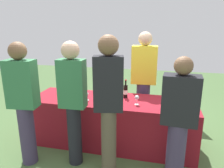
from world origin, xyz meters
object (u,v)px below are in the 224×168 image
at_px(wine_bottle_0, 63,85).
at_px(wine_glass_3, 168,101).
at_px(wine_bottle_3, 126,91).
at_px(guest_3, 179,118).
at_px(wine_glass_2, 137,98).
at_px(menu_board, 180,99).
at_px(wine_glass_0, 87,95).
at_px(guest_2, 109,101).
at_px(wine_bottle_1, 103,89).
at_px(wine_bottle_2, 110,88).
at_px(wine_bottle_4, 178,94).
at_px(server_pouring, 144,79).
at_px(guest_1, 73,99).
at_px(ice_bucket, 67,90).
at_px(guest_0, 23,100).
at_px(wine_glass_1, 113,95).

relative_size(wine_bottle_0, wine_glass_3, 2.34).
height_order(wine_bottle_3, guest_3, guest_3).
xyz_separation_m(wine_glass_2, menu_board, (0.70, 1.20, -0.37)).
bearing_deg(wine_glass_3, wine_bottle_3, 155.80).
xyz_separation_m(wine_bottle_0, wine_bottle_3, (1.10, -0.05, -0.01)).
relative_size(wine_glass_0, wine_glass_2, 0.91).
distance_m(wine_glass_0, guest_2, 0.79).
distance_m(wine_bottle_1, wine_glass_0, 0.33).
relative_size(wine_bottle_2, wine_bottle_4, 1.01).
bearing_deg(guest_3, wine_glass_3, 106.39).
relative_size(server_pouring, guest_1, 1.05).
relative_size(wine_glass_0, server_pouring, 0.07).
distance_m(wine_bottle_2, guest_1, 0.85).
relative_size(wine_glass_2, guest_3, 0.09).
height_order(wine_bottle_4, wine_glass_2, wine_bottle_4).
bearing_deg(ice_bucket, wine_bottle_1, 15.12).
bearing_deg(menu_board, guest_1, -127.93).
relative_size(wine_bottle_2, server_pouring, 0.19).
bearing_deg(wine_bottle_4, wine_glass_2, -154.32).
xyz_separation_m(wine_bottle_4, wine_glass_3, (-0.15, -0.30, -0.01)).
xyz_separation_m(server_pouring, guest_3, (0.52, -1.29, -0.12)).
bearing_deg(guest_0, wine_glass_0, 39.37).
relative_size(wine_glass_1, ice_bucket, 0.68).
bearing_deg(guest_3, wine_bottle_0, 159.63).
relative_size(wine_bottle_0, menu_board, 0.35).
bearing_deg(guest_2, wine_glass_3, 27.41).
xyz_separation_m(wine_bottle_3, guest_0, (-1.19, -0.90, 0.07)).
relative_size(wine_bottle_0, wine_bottle_4, 1.01).
distance_m(wine_glass_2, wine_glass_3, 0.44).
relative_size(wine_bottle_3, wine_glass_1, 2.02).
bearing_deg(guest_1, wine_bottle_0, 121.41).
relative_size(wine_bottle_1, wine_glass_3, 2.18).
relative_size(wine_bottle_3, guest_3, 0.19).
distance_m(guest_3, menu_board, 1.77).
bearing_deg(wine_bottle_3, wine_glass_2, -52.10).
relative_size(wine_glass_0, guest_0, 0.08).
xyz_separation_m(guest_2, guest_3, (0.82, 0.06, -0.17)).
bearing_deg(wine_glass_0, wine_bottle_2, 45.73).
xyz_separation_m(wine_glass_2, guest_0, (-1.40, -0.63, 0.07)).
bearing_deg(guest_0, ice_bucket, 65.39).
height_order(wine_glass_1, server_pouring, server_pouring).
relative_size(wine_bottle_4, server_pouring, 0.19).
bearing_deg(wine_bottle_1, wine_glass_3, -16.53).
relative_size(wine_glass_3, menu_board, 0.15).
height_order(wine_bottle_1, guest_3, guest_3).
bearing_deg(wine_glass_1, guest_2, -81.35).
bearing_deg(guest_1, wine_glass_3, 19.32).
xyz_separation_m(wine_bottle_4, guest_2, (-0.86, -0.87, 0.13)).
distance_m(wine_bottle_0, wine_bottle_1, 0.73).
distance_m(wine_bottle_4, guest_3, 0.81).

